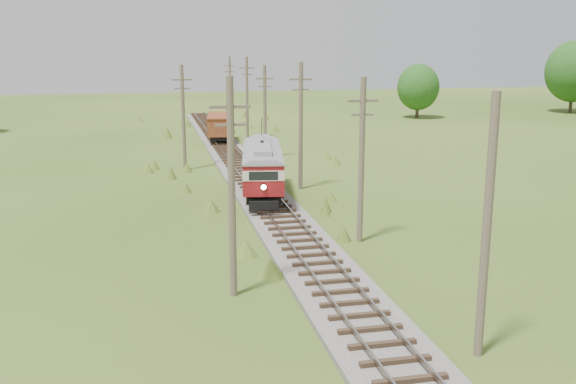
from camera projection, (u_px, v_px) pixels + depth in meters
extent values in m
cube|color=#605B54|center=(250.00, 181.00, 48.45)|extent=(3.60, 96.00, 0.25)
cube|color=#726659|center=(241.00, 176.00, 48.22)|extent=(0.08, 96.00, 0.17)
cube|color=#726659|center=(259.00, 176.00, 48.52)|extent=(0.08, 96.00, 0.17)
cube|color=#2D2116|center=(250.00, 178.00, 48.40)|extent=(2.40, 96.00, 0.16)
cube|color=black|center=(262.00, 185.00, 43.18)|extent=(3.65, 9.95, 0.40)
cube|color=maroon|center=(262.00, 172.00, 42.98)|extent=(4.15, 10.84, 0.97)
cube|color=beige|center=(262.00, 160.00, 42.80)|extent=(4.18, 10.90, 0.62)
cube|color=black|center=(262.00, 160.00, 42.80)|extent=(4.13, 10.43, 0.49)
cube|color=maroon|center=(262.00, 154.00, 42.71)|extent=(4.15, 10.84, 0.26)
cube|color=gray|center=(262.00, 149.00, 42.64)|extent=(4.22, 10.96, 0.34)
cube|color=gray|center=(262.00, 145.00, 42.57)|extent=(2.38, 8.01, 0.35)
sphere|color=#FFF2BF|center=(264.00, 187.00, 37.73)|extent=(0.32, 0.32, 0.32)
cylinder|color=black|center=(262.00, 127.00, 43.89)|extent=(0.72, 4.06, 1.70)
cylinder|color=black|center=(253.00, 199.00, 39.26)|extent=(0.22, 0.71, 0.71)
cylinder|color=black|center=(274.00, 199.00, 39.33)|extent=(0.22, 0.71, 0.71)
cylinder|color=black|center=(253.00, 174.00, 47.05)|extent=(0.22, 0.71, 0.71)
cylinder|color=black|center=(271.00, 173.00, 47.12)|extent=(0.22, 0.71, 0.71)
cube|color=black|center=(220.00, 135.00, 67.68)|extent=(2.61, 6.60, 0.45)
cube|color=maroon|center=(219.00, 124.00, 67.43)|extent=(3.16, 7.36, 1.78)
cube|color=maroon|center=(219.00, 115.00, 67.22)|extent=(3.22, 7.51, 0.11)
cylinder|color=black|center=(213.00, 137.00, 65.53)|extent=(0.19, 0.72, 0.71)
cylinder|color=black|center=(226.00, 137.00, 65.66)|extent=(0.19, 0.72, 0.71)
cylinder|color=black|center=(214.00, 132.00, 69.68)|extent=(0.19, 0.72, 0.71)
cylinder|color=black|center=(226.00, 132.00, 69.81)|extent=(0.19, 0.72, 0.71)
cone|color=gray|center=(265.00, 141.00, 65.50)|extent=(2.82, 2.82, 1.06)
cone|color=gray|center=(274.00, 144.00, 64.86)|extent=(1.59, 1.59, 0.62)
cylinder|color=brown|center=(487.00, 229.00, 20.53)|extent=(0.30, 0.30, 8.80)
cylinder|color=brown|center=(361.00, 161.00, 32.97)|extent=(0.30, 0.30, 8.60)
cube|color=brown|center=(363.00, 101.00, 32.27)|extent=(1.60, 0.12, 0.12)
cube|color=brown|center=(363.00, 115.00, 32.43)|extent=(1.20, 0.10, 0.10)
cylinder|color=brown|center=(301.00, 127.00, 45.28)|extent=(0.30, 0.30, 9.00)
cube|color=brown|center=(301.00, 79.00, 44.54)|extent=(1.60, 0.12, 0.12)
cube|color=brown|center=(301.00, 90.00, 44.69)|extent=(1.20, 0.10, 0.10)
cylinder|color=brown|center=(265.00, 112.00, 57.68)|extent=(0.30, 0.30, 8.40)
cube|color=brown|center=(265.00, 79.00, 57.00)|extent=(1.60, 0.12, 0.12)
cube|color=brown|center=(265.00, 87.00, 57.16)|extent=(1.20, 0.10, 0.10)
cylinder|color=brown|center=(247.00, 98.00, 70.08)|extent=(0.30, 0.30, 8.90)
cube|color=brown|center=(247.00, 68.00, 69.35)|extent=(1.60, 0.12, 0.12)
cube|color=brown|center=(247.00, 74.00, 69.50)|extent=(1.20, 0.10, 0.10)
cylinder|color=brown|center=(230.00, 91.00, 82.43)|extent=(0.30, 0.30, 8.70)
cube|color=brown|center=(230.00, 66.00, 81.72)|extent=(1.60, 0.12, 0.12)
cube|color=brown|center=(230.00, 72.00, 81.88)|extent=(1.20, 0.10, 0.10)
cylinder|color=brown|center=(232.00, 190.00, 25.65)|extent=(0.30, 0.30, 9.00)
cube|color=brown|center=(230.00, 107.00, 24.91)|extent=(1.60, 0.12, 0.12)
cube|color=brown|center=(230.00, 125.00, 25.06)|extent=(1.20, 0.10, 0.10)
cylinder|color=brown|center=(183.00, 118.00, 52.28)|extent=(0.30, 0.30, 8.60)
cube|color=brown|center=(182.00, 80.00, 51.58)|extent=(1.60, 0.12, 0.12)
cube|color=brown|center=(182.00, 89.00, 51.74)|extent=(1.20, 0.10, 0.10)
cylinder|color=#38281C|center=(571.00, 101.00, 97.84)|extent=(0.50, 0.50, 3.60)
ellipsoid|color=#1B4715|center=(574.00, 71.00, 96.85)|extent=(8.40, 8.40, 9.24)
cylinder|color=#38281C|center=(417.00, 109.00, 90.63)|extent=(0.50, 0.50, 2.52)
ellipsoid|color=#1B4715|center=(418.00, 87.00, 89.93)|extent=(5.88, 5.88, 6.47)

